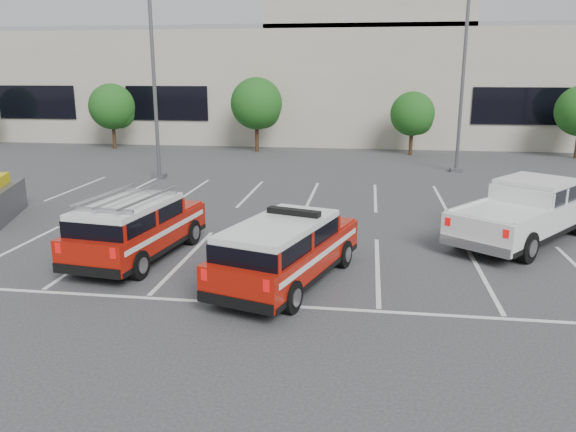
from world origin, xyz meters
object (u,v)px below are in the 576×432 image
(tree_left, at_px, (114,108))
(fire_chief_suv, at_px, (286,255))
(light_pole_mid, at_px, (463,71))
(tree_mid_left, at_px, (258,105))
(light_pole_left, at_px, (154,71))
(white_pickup, at_px, (526,217))
(convention_building, at_px, (344,78))
(ladder_suv, at_px, (136,232))
(tree_mid_right, at_px, (414,115))

(tree_left, distance_m, fire_chief_suv, 28.10)
(light_pole_mid, bearing_deg, tree_mid_left, 153.08)
(tree_mid_left, relative_size, light_pole_left, 0.47)
(white_pickup, bearing_deg, tree_mid_left, 161.18)
(fire_chief_suv, bearing_deg, white_pickup, 52.00)
(fire_chief_suv, bearing_deg, convention_building, 107.82)
(tree_left, height_order, ladder_suv, tree_left)
(tree_mid_right, bearing_deg, ladder_suv, -112.44)
(convention_building, xyz_separation_m, tree_left, (-15.09, -9.82, -1.95))
(fire_chief_suv, bearing_deg, tree_mid_left, 120.19)
(tree_mid_right, relative_size, light_pole_left, 0.39)
(tree_left, height_order, fire_chief_suv, tree_left)
(convention_building, height_order, fire_chief_suv, convention_building)
(tree_left, height_order, white_pickup, tree_left)
(tree_mid_left, bearing_deg, fire_chief_suv, -77.23)
(convention_building, bearing_deg, light_pole_left, -112.39)
(tree_mid_right, relative_size, light_pole_mid, 0.39)
(tree_mid_left, bearing_deg, white_pickup, -56.93)
(white_pickup, xyz_separation_m, ladder_suv, (-11.35, -3.43, 0.01))
(convention_building, height_order, white_pickup, convention_building)
(tree_left, bearing_deg, convention_building, 33.05)
(convention_building, bearing_deg, light_pole_mid, -66.74)
(fire_chief_suv, bearing_deg, ladder_suv, -178.94)
(tree_mid_left, distance_m, fire_chief_suv, 24.18)
(fire_chief_suv, bearing_deg, light_pole_left, 139.49)
(tree_mid_left, height_order, tree_mid_right, tree_mid_left)
(convention_building, xyz_separation_m, light_pole_left, (-8.18, -19.86, 0.47))
(white_pickup, relative_size, ladder_suv, 1.22)
(tree_mid_left, bearing_deg, tree_mid_right, -0.00)
(convention_building, distance_m, tree_mid_left, 11.19)
(ladder_suv, bearing_deg, light_pole_mid, 63.27)
(light_pole_left, bearing_deg, white_pickup, -29.60)
(light_pole_left, relative_size, fire_chief_suv, 1.86)
(convention_building, height_order, ladder_suv, convention_building)
(tree_left, relative_size, light_pole_left, 0.43)
(convention_building, distance_m, tree_left, 18.11)
(convention_building, bearing_deg, fire_chief_suv, -89.61)
(fire_chief_suv, relative_size, ladder_suv, 1.08)
(fire_chief_suv, height_order, ladder_suv, ladder_suv)
(tree_left, xyz_separation_m, white_pickup, (22.20, -18.73, -2.01))
(light_pole_left, bearing_deg, tree_mid_left, 72.90)
(tree_mid_left, height_order, white_pickup, tree_mid_left)
(fire_chief_suv, relative_size, white_pickup, 0.89)
(tree_mid_left, height_order, light_pole_left, light_pole_left)
(tree_left, bearing_deg, tree_mid_left, 0.00)
(tree_left, relative_size, white_pickup, 0.71)
(white_pickup, bearing_deg, light_pole_mid, 129.42)
(convention_building, distance_m, light_pole_mid, 17.27)
(light_pole_left, bearing_deg, fire_chief_suv, -57.94)
(light_pole_mid, relative_size, ladder_suv, 2.00)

